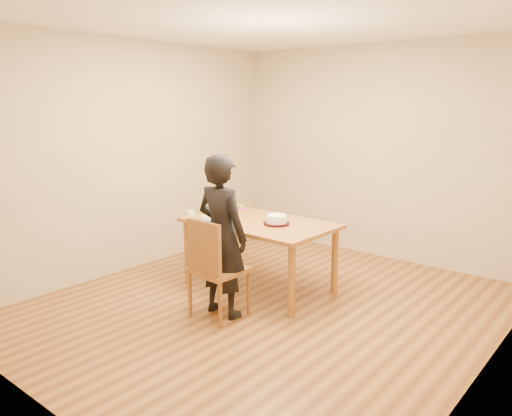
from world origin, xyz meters
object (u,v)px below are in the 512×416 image
Objects in this scene: cake_plate at (276,223)px; cake at (276,219)px; dining_chair at (219,270)px; dining_table at (259,223)px; person at (222,236)px.

cake_plate is 0.04m from cake.
dining_chair is at bearing -95.81° from cake.
cake_plate is (0.08, 0.78, 0.31)m from dining_chair.
person is at bearing -76.94° from dining_table.
cake_plate is (0.23, 0.00, 0.03)m from dining_table.
dining_table is at bearing 104.77° from dining_chair.
dining_table is 0.75m from person.
dining_table is 0.23m from cake_plate.
cake_plate reaches higher than dining_table.
cake reaches higher than dining_table.
person is at bearing -96.16° from cake.
dining_table is at bearing -179.37° from cake_plate.
cake reaches higher than dining_chair.
cake_plate is 0.74m from person.
person reaches higher than dining_chair.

